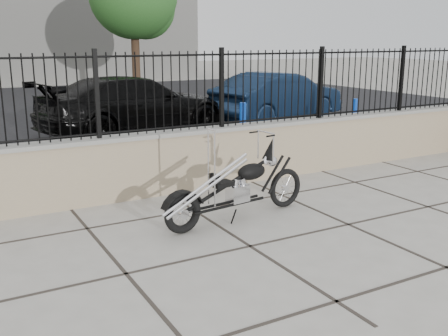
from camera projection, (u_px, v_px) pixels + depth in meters
ground_plane at (250, 246)px, 6.08m from camera, size 90.00×90.00×0.00m
parking_lot at (43, 114)px, 16.67m from camera, size 30.00×30.00×0.00m
retaining_wall at (165, 163)px, 8.08m from camera, size 14.00×0.36×0.96m
iron_fence at (163, 92)px, 7.82m from camera, size 14.00×0.08×1.20m
chopper_motorcycle at (235, 173)px, 6.81m from camera, size 2.18×0.66×1.29m
car_black at (134, 105)px, 13.14m from camera, size 5.24×2.94×1.43m
car_blue at (278, 97)px, 15.10m from camera, size 4.49×2.46×1.40m
bollard_b at (243, 129)px, 10.68m from camera, size 0.13×0.13×1.08m
bollard_c at (355, 115)px, 13.39m from camera, size 0.11×0.11×0.85m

